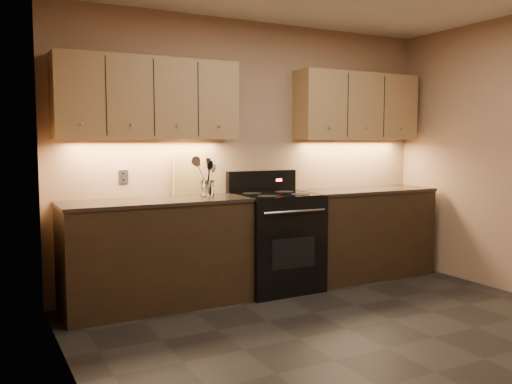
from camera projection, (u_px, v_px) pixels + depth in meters
floor at (387, 348)px, 3.76m from camera, size 4.00×4.00×0.00m
wall_back at (253, 155)px, 5.39m from camera, size 4.00×0.04×2.60m
wall_left at (85, 168)px, 2.70m from camera, size 0.04×4.00×2.60m
counter_left at (157, 253)px, 4.69m from camera, size 1.62×0.62×0.93m
counter_right at (364, 232)px, 5.76m from camera, size 1.46×0.62×0.93m
stove at (275, 240)px, 5.22m from camera, size 0.76×0.68×1.14m
upper_cab_left at (149, 99)px, 4.70m from camera, size 1.60×0.30×0.70m
upper_cab_right at (357, 107)px, 5.76m from camera, size 1.44×0.30×0.70m
outlet_plate at (123, 177)px, 4.79m from camera, size 0.08×0.01×0.12m
utensil_crock at (208, 189)px, 4.91m from camera, size 0.13×0.13×0.15m
cutting_board at (189, 173)px, 5.06m from camera, size 0.33×0.12×0.42m
wooden_spoon at (206, 179)px, 4.88m from camera, size 0.14×0.06×0.29m
black_spoon at (206, 177)px, 4.92m from camera, size 0.07×0.17×0.33m
black_turner at (210, 176)px, 4.89m from camera, size 0.10×0.14×0.36m
steel_spatula at (210, 176)px, 4.92m from camera, size 0.23×0.10×0.36m
steel_skimmer at (211, 175)px, 4.90m from camera, size 0.25×0.12×0.37m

